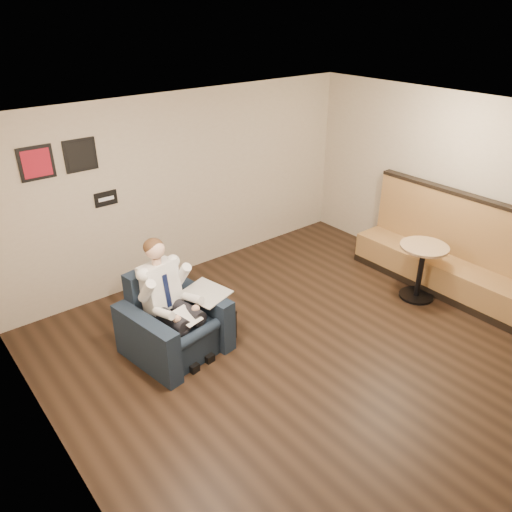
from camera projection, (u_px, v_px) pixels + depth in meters
ground at (323, 356)px, 6.16m from camera, size 6.00×6.00×0.00m
wall_back at (187, 185)px, 7.59m from camera, size 6.00×0.02×2.80m
wall_left at (61, 367)px, 3.84m from camera, size 0.02×6.00×2.80m
wall_right at (475, 196)px, 7.19m from camera, size 0.02×6.00×2.80m
ceiling at (341, 129)px, 4.87m from camera, size 6.00×6.00×0.02m
seating_sign at (106, 199)px, 6.81m from camera, size 0.32×0.02×0.20m
art_print_left at (36, 163)px, 6.07m from camera, size 0.42×0.03×0.42m
art_print_right at (80, 155)px, 6.37m from camera, size 0.42×0.03×0.42m
armchair at (174, 316)px, 6.04m from camera, size 1.20×1.20×1.02m
seated_man at (180, 307)px, 5.87m from camera, size 0.81×1.09×1.40m
lap_papers at (187, 316)px, 5.84m from camera, size 0.30×0.38×0.01m
newspaper at (206, 293)px, 6.17m from camera, size 0.55×0.63×0.01m
side_table at (212, 320)px, 6.50m from camera, size 0.60×0.60×0.41m
green_folder at (209, 307)px, 6.38m from camera, size 0.43×0.32×0.01m
coffee_mug at (219, 296)px, 6.54m from camera, size 0.09×0.09×0.09m
smartphone at (210, 300)px, 6.54m from camera, size 0.14×0.11×0.01m
banquette at (446, 245)px, 7.33m from camera, size 0.67×2.79×1.43m
cafe_table at (420, 272)px, 7.20m from camera, size 0.85×0.85×0.84m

